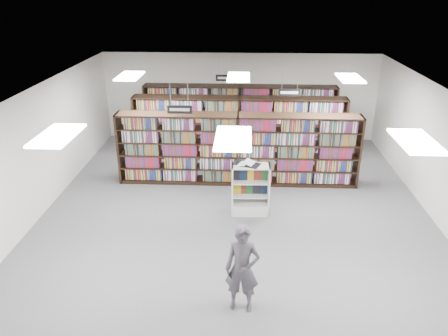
{
  "coord_description": "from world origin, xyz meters",
  "views": [
    {
      "loc": [
        0.18,
        -9.88,
        5.59
      ],
      "look_at": [
        -0.33,
        0.5,
        1.1
      ],
      "focal_mm": 35.0,
      "sensor_mm": 36.0,
      "label": 1
    }
  ],
  "objects_px": {
    "bookshelf_row_near": "(238,149)",
    "endcap_display": "(250,196)",
    "open_book": "(246,163)",
    "shopper": "(242,269)"
  },
  "relations": [
    {
      "from": "open_book",
      "to": "shopper",
      "type": "height_order",
      "value": "shopper"
    },
    {
      "from": "bookshelf_row_near",
      "to": "shopper",
      "type": "xyz_separation_m",
      "value": [
        0.19,
        -5.46,
        -0.19
      ]
    },
    {
      "from": "bookshelf_row_near",
      "to": "shopper",
      "type": "relative_size",
      "value": 4.07
    },
    {
      "from": "endcap_display",
      "to": "shopper",
      "type": "distance_m",
      "value": 3.65
    },
    {
      "from": "endcap_display",
      "to": "shopper",
      "type": "height_order",
      "value": "shopper"
    },
    {
      "from": "bookshelf_row_near",
      "to": "endcap_display",
      "type": "xyz_separation_m",
      "value": [
        0.36,
        -1.83,
        -0.59
      ]
    },
    {
      "from": "bookshelf_row_near",
      "to": "shopper",
      "type": "bearing_deg",
      "value": -87.98
    },
    {
      "from": "open_book",
      "to": "shopper",
      "type": "relative_size",
      "value": 0.44
    },
    {
      "from": "bookshelf_row_near",
      "to": "endcap_display",
      "type": "height_order",
      "value": "bookshelf_row_near"
    },
    {
      "from": "bookshelf_row_near",
      "to": "shopper",
      "type": "height_order",
      "value": "bookshelf_row_near"
    }
  ]
}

